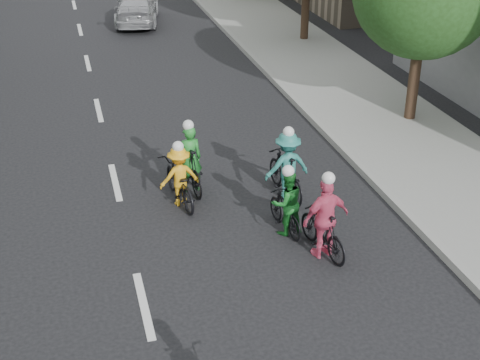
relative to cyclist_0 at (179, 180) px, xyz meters
name	(u,v)px	position (x,y,z in m)	size (l,w,h in m)	color
ground	(144,305)	(-1.35, -3.58, -0.58)	(120.00, 120.00, 0.00)	black
sidewalk_right	(339,85)	(6.65, 6.42, -0.51)	(4.00, 80.00, 0.15)	gray
curb_right	(284,90)	(4.70, 6.42, -0.49)	(0.18, 80.00, 0.18)	#999993
cyclist_0	(179,180)	(0.00, 0.00, 0.00)	(0.98, 1.96, 1.57)	black
cyclist_2	(286,207)	(1.94, -1.84, 0.02)	(0.76, 1.51, 1.59)	black
cyclist_3	(286,170)	(2.45, -0.36, 0.11)	(1.11, 1.87, 1.79)	black
cyclist_4	(324,224)	(2.39, -2.86, 0.11)	(1.07, 1.70, 1.87)	black
cyclist_5	(189,165)	(0.36, 0.61, 0.06)	(0.73, 1.91, 1.80)	black
follow_car_lead	(137,9)	(1.26, 16.90, 0.07)	(1.81, 4.46, 1.30)	#BABABF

